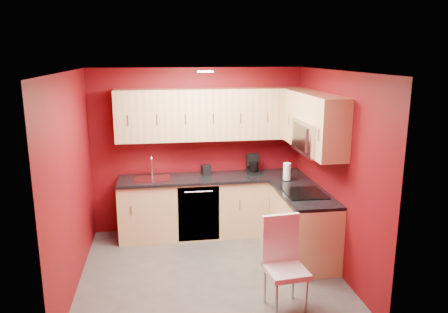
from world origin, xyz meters
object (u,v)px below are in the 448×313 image
object	(u,v)px
microwave	(316,137)
sink	(152,176)
paper_towel	(287,172)
napkin_holder	(206,170)
coffee_maker	(254,164)
dining_chair	(286,266)

from	to	relation	value
microwave	sink	bearing A→B (deg)	154.40
sink	paper_towel	bearing A→B (deg)	-10.98
microwave	napkin_holder	size ratio (longest dim) A/B	5.37
paper_towel	coffee_maker	bearing A→B (deg)	131.22
napkin_holder	paper_towel	bearing A→B (deg)	-23.90
napkin_holder	microwave	bearing A→B (deg)	-41.19
sink	dining_chair	bearing A→B (deg)	-57.03
napkin_holder	coffee_maker	bearing A→B (deg)	-4.01
sink	coffee_maker	bearing A→B (deg)	2.63
paper_towel	dining_chair	distance (m)	1.93
microwave	sink	world-z (taller)	microwave
microwave	sink	size ratio (longest dim) A/B	1.46
napkin_holder	sink	bearing A→B (deg)	-171.44
sink	coffee_maker	distance (m)	1.54
sink	paper_towel	distance (m)	1.97
sink	napkin_holder	xyz separation A→B (m)	(0.81, 0.12, 0.04)
coffee_maker	paper_towel	world-z (taller)	coffee_maker
coffee_maker	paper_towel	bearing A→B (deg)	-58.51
coffee_maker	paper_towel	xyz separation A→B (m)	(0.39, -0.44, -0.02)
dining_chair	sink	bearing A→B (deg)	117.43
sink	napkin_holder	distance (m)	0.82
napkin_holder	paper_towel	size ratio (longest dim) A/B	0.55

